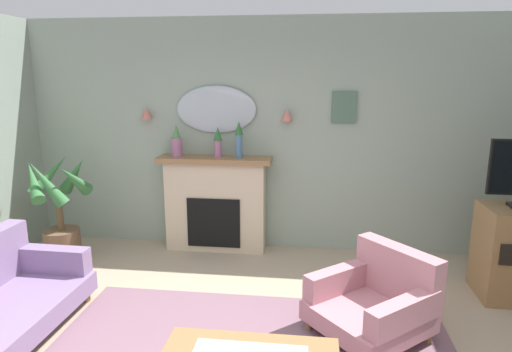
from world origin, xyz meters
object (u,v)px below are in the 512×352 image
(mantel_vase_centre, at_px, (177,143))
(wall_sconce_right, at_px, (287,115))
(wall_mirror, at_px, (216,110))
(fireplace, at_px, (216,205))
(mantel_vase_left, at_px, (239,138))
(armchair_near_fireplace, at_px, (377,299))
(potted_plant_corner_palm, at_px, (59,210))
(framed_picture, at_px, (344,107))
(mantel_vase_right, at_px, (218,141))
(wall_sconce_left, at_px, (146,113))

(mantel_vase_centre, bearing_deg, wall_sconce_right, 5.27)
(wall_mirror, bearing_deg, fireplace, -90.00)
(mantel_vase_left, relative_size, armchair_near_fireplace, 0.38)
(potted_plant_corner_palm, bearing_deg, fireplace, 17.21)
(wall_mirror, bearing_deg, armchair_near_fireplace, -46.38)
(armchair_near_fireplace, relative_size, potted_plant_corner_palm, 0.91)
(framed_picture, bearing_deg, potted_plant_corner_palm, -168.00)
(framed_picture, bearing_deg, wall_sconce_right, -174.73)
(mantel_vase_right, bearing_deg, wall_sconce_right, 8.53)
(mantel_vase_centre, height_order, armchair_near_fireplace, mantel_vase_centre)
(mantel_vase_right, distance_m, armchair_near_fireplace, 2.54)
(mantel_vase_centre, relative_size, mantel_vase_right, 1.05)
(mantel_vase_centre, relative_size, wall_sconce_right, 2.74)
(mantel_vase_centre, xyz_separation_m, potted_plant_corner_palm, (-1.27, -0.50, -0.73))
(mantel_vase_right, xyz_separation_m, mantel_vase_left, (0.25, -0.00, 0.05))
(fireplace, bearing_deg, framed_picture, 5.77)
(mantel_vase_left, xyz_separation_m, wall_sconce_left, (-1.15, 0.12, 0.26))
(wall_sconce_left, xyz_separation_m, wall_sconce_right, (1.70, 0.00, 0.00))
(mantel_vase_right, relative_size, wall_sconce_right, 2.60)
(fireplace, relative_size, wall_sconce_right, 9.71)
(wall_sconce_left, bearing_deg, mantel_vase_centre, -16.70)
(wall_sconce_left, bearing_deg, fireplace, -6.16)
(wall_mirror, bearing_deg, wall_sconce_right, -3.37)
(armchair_near_fireplace, height_order, potted_plant_corner_palm, potted_plant_corner_palm)
(fireplace, xyz_separation_m, mantel_vase_left, (0.30, -0.03, 0.83))
(wall_sconce_right, distance_m, potted_plant_corner_palm, 2.85)
(wall_sconce_right, relative_size, armchair_near_fireplace, 0.12)
(wall_mirror, height_order, potted_plant_corner_palm, wall_mirror)
(fireplace, bearing_deg, wall_sconce_right, 6.16)
(wall_sconce_right, bearing_deg, framed_picture, 5.27)
(fireplace, bearing_deg, wall_mirror, 90.00)
(wall_mirror, height_order, armchair_near_fireplace, wall_mirror)
(wall_mirror, distance_m, wall_sconce_right, 0.85)
(fireplace, height_order, armchair_near_fireplace, fireplace)
(wall_sconce_right, bearing_deg, mantel_vase_right, -171.47)
(wall_sconce_left, height_order, potted_plant_corner_palm, wall_sconce_left)
(framed_picture, relative_size, armchair_near_fireplace, 0.31)
(mantel_vase_centre, distance_m, wall_sconce_left, 0.53)
(fireplace, distance_m, potted_plant_corner_palm, 1.80)
(fireplace, bearing_deg, wall_sconce_left, 173.84)
(mantel_vase_right, relative_size, wall_mirror, 0.38)
(mantel_vase_left, xyz_separation_m, potted_plant_corner_palm, (-2.02, -0.50, -0.80))
(mantel_vase_centre, relative_size, armchair_near_fireplace, 0.34)
(fireplace, xyz_separation_m, wall_sconce_left, (-0.85, 0.09, 1.09))
(mantel_vase_centre, relative_size, potted_plant_corner_palm, 0.31)
(mantel_vase_centre, relative_size, framed_picture, 1.06)
(mantel_vase_right, relative_size, potted_plant_corner_palm, 0.29)
(framed_picture, xyz_separation_m, potted_plant_corner_palm, (-3.22, -0.68, -1.15))
(mantel_vase_left, xyz_separation_m, armchair_near_fireplace, (1.41, -1.62, -1.09))
(wall_mirror, xyz_separation_m, armchair_near_fireplace, (1.71, -1.79, -1.40))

